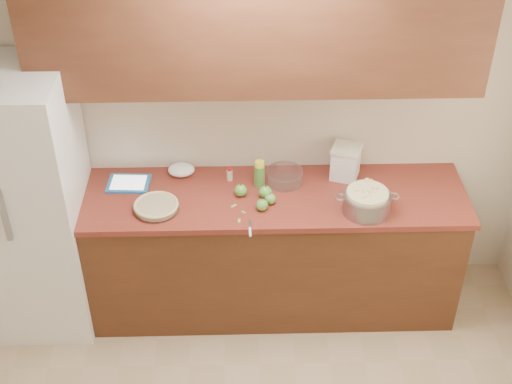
{
  "coord_description": "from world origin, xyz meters",
  "views": [
    {
      "loc": [
        -0.1,
        -2.11,
        3.59
      ],
      "look_at": [
        -0.01,
        1.43,
        0.98
      ],
      "focal_mm": 50.0,
      "sensor_mm": 36.0,
      "label": 1
    }
  ],
  "objects_px": {
    "colander": "(367,202)",
    "flour_canister": "(346,162)",
    "tablet": "(129,183)",
    "pie": "(156,206)"
  },
  "relations": [
    {
      "from": "pie",
      "to": "flour_canister",
      "type": "height_order",
      "value": "flour_canister"
    },
    {
      "from": "colander",
      "to": "tablet",
      "type": "xyz_separation_m",
      "value": [
        -1.48,
        0.31,
        -0.06
      ]
    },
    {
      "from": "flour_canister",
      "to": "colander",
      "type": "bearing_deg",
      "value": -77.26
    },
    {
      "from": "flour_canister",
      "to": "tablet",
      "type": "xyz_separation_m",
      "value": [
        -1.39,
        -0.06,
        -0.1
      ]
    },
    {
      "from": "colander",
      "to": "flour_canister",
      "type": "xyz_separation_m",
      "value": [
        -0.08,
        0.37,
        0.04
      ]
    },
    {
      "from": "colander",
      "to": "pie",
      "type": "bearing_deg",
      "value": 177.91
    },
    {
      "from": "flour_canister",
      "to": "tablet",
      "type": "relative_size",
      "value": 0.83
    },
    {
      "from": "colander",
      "to": "tablet",
      "type": "distance_m",
      "value": 1.51
    },
    {
      "from": "colander",
      "to": "flour_canister",
      "type": "distance_m",
      "value": 0.38
    },
    {
      "from": "flour_canister",
      "to": "tablet",
      "type": "distance_m",
      "value": 1.4
    }
  ]
}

